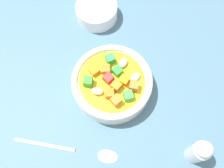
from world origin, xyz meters
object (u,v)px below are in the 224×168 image
object	(u,v)px
spoon	(80,151)
pepper_shaker	(200,152)
soup_bowl_main	(112,83)
side_bowl_small	(97,11)

from	to	relation	value
spoon	pepper_shaker	world-z (taller)	pepper_shaker
soup_bowl_main	pepper_shaker	distance (cm)	20.72
soup_bowl_main	spoon	world-z (taller)	soup_bowl_main
side_bowl_small	spoon	bearing A→B (deg)	-176.45
soup_bowl_main	spoon	bearing A→B (deg)	162.94
pepper_shaker	soup_bowl_main	bearing A→B (deg)	56.82
side_bowl_small	soup_bowl_main	bearing A→B (deg)	-160.77
soup_bowl_main	side_bowl_small	xyz separation A→B (cm)	(17.83, 6.22, -0.58)
side_bowl_small	pepper_shaker	world-z (taller)	pepper_shaker
spoon	pepper_shaker	bearing A→B (deg)	8.47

